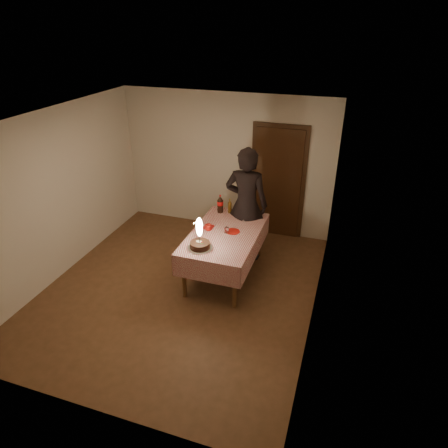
{
  "coord_description": "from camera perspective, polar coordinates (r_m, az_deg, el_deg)",
  "views": [
    {
      "loc": [
        2.22,
        -4.53,
        3.75
      ],
      "look_at": [
        0.52,
        0.55,
        0.95
      ],
      "focal_mm": 32.0,
      "sensor_mm": 36.0,
      "label": 1
    }
  ],
  "objects": [
    {
      "name": "dining_table",
      "position": [
        6.22,
        0.15,
        -2.06
      ],
      "size": [
        1.02,
        1.72,
        0.78
      ],
      "color": "brown",
      "rests_on": "ground"
    },
    {
      "name": "clear_cup",
      "position": [
        6.15,
        0.39,
        -0.86
      ],
      "size": [
        0.07,
        0.07,
        0.09
      ],
      "primitive_type": "cylinder",
      "color": "white",
      "rests_on": "dining_table"
    },
    {
      "name": "red_cup",
      "position": [
        6.22,
        -2.26,
        -0.46
      ],
      "size": [
        0.08,
        0.08,
        0.1
      ],
      "primitive_type": "cylinder",
      "color": "#AE130C",
      "rests_on": "dining_table"
    },
    {
      "name": "room_shell",
      "position": [
        5.51,
        -6.43,
        5.06
      ],
      "size": [
        4.04,
        4.54,
        2.62
      ],
      "color": "beige",
      "rests_on": "ground"
    },
    {
      "name": "amber_bottle_left",
      "position": [
        6.74,
        0.83,
        2.55
      ],
      "size": [
        0.06,
        0.06,
        0.25
      ],
      "color": "#54320E",
      "rests_on": "dining_table"
    },
    {
      "name": "amber_bottle_right",
      "position": [
        6.56,
        3.23,
        1.75
      ],
      "size": [
        0.06,
        0.06,
        0.25
      ],
      "color": "#54320E",
      "rests_on": "dining_table"
    },
    {
      "name": "napkin_stack",
      "position": [
        6.31,
        -2.24,
        -0.43
      ],
      "size": [
        0.15,
        0.15,
        0.02
      ],
      "primitive_type": "cube",
      "color": "#AD1613",
      "rests_on": "dining_table"
    },
    {
      "name": "photographer",
      "position": [
        6.6,
        3.2,
        2.77
      ],
      "size": [
        0.72,
        0.49,
        1.96
      ],
      "color": "black",
      "rests_on": "ground"
    },
    {
      "name": "ground",
      "position": [
        6.29,
        -6.2,
        -9.22
      ],
      "size": [
        4.0,
        4.5,
        0.01
      ],
      "primitive_type": "cube",
      "color": "brown",
      "rests_on": "ground"
    },
    {
      "name": "cola_bottle",
      "position": [
        6.74,
        -0.54,
        2.88
      ],
      "size": [
        0.1,
        0.1,
        0.32
      ],
      "color": "black",
      "rests_on": "dining_table"
    },
    {
      "name": "amber_bottle_mid",
      "position": [
        6.66,
        2.46,
        2.18
      ],
      "size": [
        0.06,
        0.06,
        0.25
      ],
      "color": "#54320E",
      "rests_on": "dining_table"
    },
    {
      "name": "birthday_cake",
      "position": [
        5.72,
        -3.48,
        -2.45
      ],
      "size": [
        0.36,
        0.36,
        0.49
      ],
      "color": "white",
      "rests_on": "dining_table"
    },
    {
      "name": "red_plate",
      "position": [
        6.19,
        1.28,
        -1.07
      ],
      "size": [
        0.22,
        0.22,
        0.01
      ],
      "primitive_type": "cylinder",
      "color": "#AF130C",
      "rests_on": "dining_table"
    }
  ]
}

